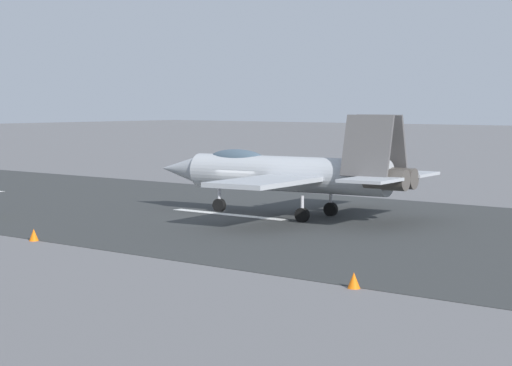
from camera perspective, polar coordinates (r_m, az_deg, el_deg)
The scene contains 5 objects.
ground_plane at distance 52.57m, azimuth -1.26°, elevation -1.97°, with size 400.00×400.00×0.00m, color slate.
runway_strip at distance 52.56m, azimuth -1.24°, elevation -1.96°, with size 240.00×26.00×0.02m.
fighter_jet at distance 51.65m, azimuth 1.95°, elevation 0.63°, with size 16.38×14.68×5.63m.
marker_cone_near at distance 32.28m, azimuth 5.91°, elevation -5.85°, with size 0.44×0.44×0.55m, color orange.
marker_cone_mid at distance 44.11m, azimuth -13.23°, elevation -3.06°, with size 0.44×0.44×0.55m, color orange.
Camera 1 is at (-33.97, 39.62, 6.27)m, focal length 66.46 mm.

